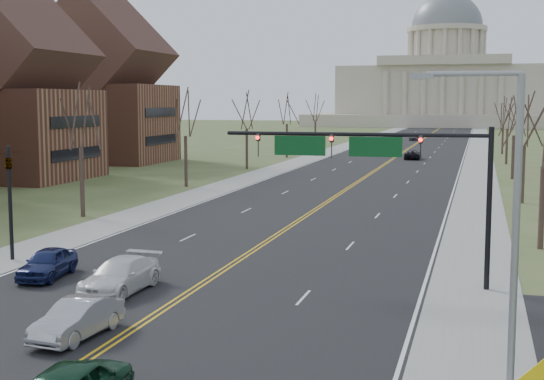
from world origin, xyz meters
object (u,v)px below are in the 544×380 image
Objects in this scene: street_light at (506,219)px; car_far_nb at (413,155)px; car_far_sb at (414,137)px; signal_left at (10,190)px; car_sb_inner_lead at (77,319)px; car_sb_inner_second at (120,276)px; car_sb_outer_second at (48,263)px; signal_mast at (374,158)px.

street_light reaches higher than car_far_nb.
street_light is 2.18× the size of car_far_sb.
car_far_nb is at bearing -77.97° from car_far_sb.
street_light is (24.24, -13.50, 1.51)m from signal_left.
signal_left is at bearing 137.71° from car_sb_inner_lead.
street_light is at bearing -27.51° from car_sb_inner_second.
car_sb_inner_second is (8.59, -4.69, -2.98)m from signal_left.
street_light is 90.01m from car_far_nb.
signal_left is 5.93m from car_sb_outer_second.
signal_left is 27.78m from street_light.
signal_mast is 14.96m from car_sb_inner_lead.
signal_mast reaches higher than car_sb_inner_lead.
signal_left is 15.14m from car_sb_inner_lead.
car_far_nb is (5.73, 80.53, -0.07)m from car_sb_inner_second.
street_light is 1.91× the size of car_far_nb.
signal_left is at bearing 150.88° from street_light.
street_light is at bearing 95.71° from car_far_nb.
car_far_sb is at bearing 95.00° from car_sb_inner_lead.
car_sb_inner_lead is 0.81× the size of car_sb_inner_second.
signal_left is 1.20× the size of car_sb_inner_second.
car_sb_inner_lead is at bearing -82.50° from car_far_sb.
car_sb_inner_second reaches higher than car_sb_outer_second.
car_far_nb is (10.27, 78.97, -0.04)m from car_sb_outer_second.
car_far_sb is at bearing 93.89° from signal_mast.
signal_left is 10.23m from car_sb_inner_second.
signal_left is 1.26× the size of car_far_nb.
car_sb_inner_second is (-1.47, 6.22, 0.06)m from car_sb_inner_lead.
signal_mast is at bearing -0.00° from signal_left.
car_sb_outer_second is at bearing 152.80° from street_light.
car_far_nb is (4.26, 86.75, -0.01)m from car_sb_inner_lead.
car_sb_inner_second reaches higher than car_far_nb.
car_far_nb is at bearing 75.19° from car_sb_outer_second.
car_sb_inner_second is 1.05× the size of car_far_nb.
signal_mast is at bearing 4.44° from car_sb_outer_second.
street_light is 15.12m from car_sb_inner_lead.
car_sb_outer_second is at bearing 132.71° from car_sb_inner_lead.
car_sb_inner_second is 1.20× the size of car_far_sb.
car_sb_inner_lead is at bearing -74.84° from car_sb_inner_second.
signal_mast is 12.43m from car_sb_inner_second.
signal_mast is at bearing -78.55° from car_far_sb.
car_sb_inner_lead is (10.05, -10.91, -3.03)m from signal_left.
car_far_sb is at bearing 85.48° from signal_left.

